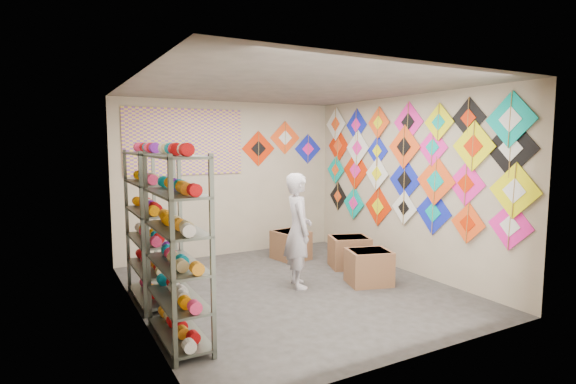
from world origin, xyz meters
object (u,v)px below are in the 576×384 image
shelf_rack_back (149,227)px  carton_c (291,245)px  shelf_rack_front (177,249)px  carton_a (369,267)px  shopkeeper (298,230)px  carton_b (349,252)px

shelf_rack_back → carton_c: (2.54, 0.95, -0.71)m
shelf_rack_front → shelf_rack_back: 1.30m
shelf_rack_back → carton_a: bearing=-15.3°
carton_c → shopkeeper: bearing=-125.7°
shelf_rack_back → carton_c: size_ratio=3.43×
shelf_rack_front → shopkeeper: shelf_rack_front is taller
shelf_rack_front → shelf_rack_back: size_ratio=1.00×
shelf_rack_back → carton_c: 2.80m
shelf_rack_back → carton_c: shelf_rack_back is taller
shelf_rack_front → shopkeeper: bearing=25.7°
shopkeeper → carton_b: (1.20, 0.43, -0.54)m
carton_a → shopkeeper: bearing=173.5°
shelf_rack_front → shelf_rack_back: bearing=90.0°
shopkeeper → carton_b: shopkeeper is taller
shelf_rack_back → carton_a: (2.84, -0.77, -0.71)m
shopkeeper → carton_a: shopkeeper is taller
shelf_rack_front → shopkeeper: (1.91, 0.92, -0.16)m
shelf_rack_front → carton_c: bearing=41.5°
carton_c → carton_a: bearing=-90.6°
shelf_rack_back → carton_c: bearing=20.5°
carton_a → carton_b: 0.87m
shopkeeper → carton_b: bearing=-55.2°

